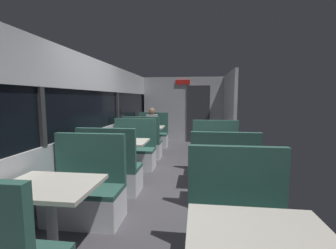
{
  "coord_description": "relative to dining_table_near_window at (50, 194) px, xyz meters",
  "views": [
    {
      "loc": [
        0.5,
        -4.07,
        1.56
      ],
      "look_at": [
        -0.33,
        2.57,
        0.8
      ],
      "focal_mm": 24.74,
      "sensor_mm": 36.0,
      "label": 1
    }
  ],
  "objects": [
    {
      "name": "carriage_aisle_panel_right",
      "position": [
        2.34,
        5.09,
        0.51
      ],
      "size": [
        0.08,
        2.4,
        2.3
      ],
      "primitive_type": "cube",
      "color": "#B2B2B7",
      "rests_on": "ground_plane"
    },
    {
      "name": "bench_rear_aisle_facing_entry",
      "position": [
        1.79,
        2.77,
        -0.31
      ],
      "size": [
        0.95,
        0.5,
        1.1
      ],
      "color": "silver",
      "rests_on": "ground_plane"
    },
    {
      "name": "dining_table_rear_aisle",
      "position": [
        1.79,
        2.07,
        0.0
      ],
      "size": [
        0.9,
        0.7,
        0.74
      ],
      "color": "#9E9EA3",
      "rests_on": "ground_plane"
    },
    {
      "name": "dining_table_front_aisle",
      "position": [
        1.79,
        -0.6,
        0.0
      ],
      "size": [
        0.9,
        0.7,
        0.74
      ],
      "color": "#9E9EA3",
      "rests_on": "ground_plane"
    },
    {
      "name": "carriage_end_bulkhead",
      "position": [
        0.95,
        6.28,
        0.5
      ],
      "size": [
        2.9,
        0.11,
        2.3
      ],
      "color": "#B2B2B7",
      "rests_on": "ground_plane"
    },
    {
      "name": "seated_passenger",
      "position": [
        0.0,
        5.17,
        -0.1
      ],
      "size": [
        0.47,
        0.55,
        1.26
      ],
      "color": "#26262D",
      "rests_on": "ground_plane"
    },
    {
      "name": "bench_front_aisle_facing_entry",
      "position": [
        1.79,
        0.1,
        -0.31
      ],
      "size": [
        0.95,
        0.5,
        1.1
      ],
      "color": "silver",
      "rests_on": "ground_plane"
    },
    {
      "name": "coffee_cup_primary",
      "position": [
        0.09,
        2.31,
        0.15
      ],
      "size": [
        0.07,
        0.07,
        0.09
      ],
      "color": "white",
      "rests_on": "dining_table_mid_window"
    },
    {
      "name": "bench_mid_window_facing_end",
      "position": [
        0.0,
        1.57,
        -0.31
      ],
      "size": [
        0.95,
        0.5,
        1.1
      ],
      "color": "silver",
      "rests_on": "ground_plane"
    },
    {
      "name": "bench_rear_aisle_facing_end",
      "position": [
        1.79,
        1.37,
        -0.31
      ],
      "size": [
        0.95,
        0.5,
        1.1
      ],
      "color": "silver",
      "rests_on": "ground_plane"
    },
    {
      "name": "dining_table_mid_window",
      "position": [
        0.0,
        2.27,
        0.0
      ],
      "size": [
        0.9,
        0.7,
        0.74
      ],
      "color": "#9E9EA3",
      "rests_on": "ground_plane"
    },
    {
      "name": "carriage_window_panel_left",
      "position": [
        -0.56,
        2.09,
        0.47
      ],
      "size": [
        0.09,
        8.48,
        2.3
      ],
      "color": "#B2B2B7",
      "rests_on": "ground_plane"
    },
    {
      "name": "ground_plane",
      "position": [
        0.89,
        2.09,
        -0.65
      ],
      "size": [
        3.3,
        9.2,
        0.02
      ],
      "primitive_type": "cube",
      "color": "#423F44"
    },
    {
      "name": "dining_table_near_window",
      "position": [
        0.0,
        0.0,
        0.0
      ],
      "size": [
        0.9,
        0.7,
        0.74
      ],
      "color": "#9E9EA3",
      "rests_on": "ground_plane"
    },
    {
      "name": "bench_near_window_facing_entry",
      "position": [
        0.0,
        0.7,
        -0.31
      ],
      "size": [
        0.95,
        0.5,
        1.1
      ],
      "color": "silver",
      "rests_on": "ground_plane"
    },
    {
      "name": "dining_table_far_window",
      "position": [
        0.0,
        4.54,
        0.0
      ],
      "size": [
        0.9,
        0.7,
        0.74
      ],
      "color": "#9E9EA3",
      "rests_on": "ground_plane"
    },
    {
      "name": "bench_mid_window_facing_entry",
      "position": [
        0.0,
        2.97,
        -0.31
      ],
      "size": [
        0.95,
        0.5,
        1.1
      ],
      "color": "silver",
      "rests_on": "ground_plane"
    },
    {
      "name": "bench_far_window_facing_entry",
      "position": [
        0.0,
        5.24,
        -0.31
      ],
      "size": [
        0.95,
        0.5,
        1.1
      ],
      "color": "silver",
      "rests_on": "ground_plane"
    },
    {
      "name": "bench_far_window_facing_end",
      "position": [
        0.0,
        3.84,
        -0.31
      ],
      "size": [
        0.95,
        0.5,
        1.1
      ],
      "color": "silver",
      "rests_on": "ground_plane"
    }
  ]
}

